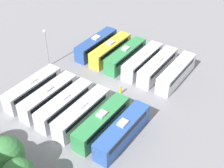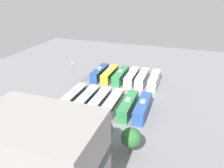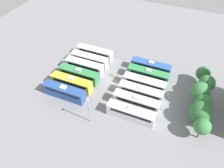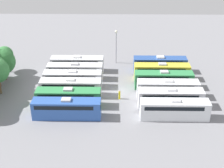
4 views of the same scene
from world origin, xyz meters
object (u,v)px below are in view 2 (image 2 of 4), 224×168
object	(u,v)px
bus_0	(154,79)
tree_3	(71,124)
bus_7	(128,105)
bus_8	(113,103)
bus_5	(100,73)
tree_2	(87,122)
worker_person	(127,91)
tree_1	(102,129)
depot_building	(43,163)
tree_5	(40,121)
bus_6	(143,107)
tree_4	(58,122)
bus_9	(100,101)
bus_10	(87,99)
tree_0	(131,138)
bus_1	(142,78)
light_pole	(73,71)
bus_4	(110,74)
bus_11	(74,96)
bus_3	(121,76)
bus_2	(132,77)

from	to	relation	value
bus_0	tree_3	distance (m)	35.58
bus_7	bus_8	world-z (taller)	same
bus_0	bus_5	distance (m)	18.61
bus_5	tree_2	xyz separation A→B (m)	(-10.56, 32.32, 3.08)
bus_5	tree_3	distance (m)	34.45
bus_0	worker_person	xyz separation A→B (m)	(6.30, 9.28, -0.96)
tree_1	tree_3	size ratio (longest dim) A/B	1.07
bus_0	tree_3	xyz separation A→B (m)	(10.99, 33.74, 2.68)
depot_building	tree_3	bearing A→B (deg)	-77.08
bus_0	tree_5	bearing A→B (deg)	62.51
bus_6	tree_2	size ratio (longest dim) A/B	1.61
tree_1	tree_5	distance (m)	13.44
tree_4	bus_5	bearing A→B (deg)	-82.10
bus_9	tree_1	xyz separation A→B (m)	(-6.61, 15.05, 3.07)
bus_8	bus_10	distance (m)	7.21
worker_person	tree_0	bearing A→B (deg)	106.89
bus_1	tree_3	world-z (taller)	tree_3
light_pole	tree_3	bearing A→B (deg)	117.29
bus_4	light_pole	world-z (taller)	light_pole
bus_0	tree_1	xyz separation A→B (m)	(4.46, 33.78, 3.07)
bus_8	bus_11	size ratio (longest dim) A/B	1.00
bus_1	bus_6	bearing A→B (deg)	102.01
tree_3	bus_9	bearing A→B (deg)	-89.72
bus_1	bus_10	world-z (taller)	same
bus_1	bus_3	size ratio (longest dim) A/B	1.00
bus_4	bus_5	bearing A→B (deg)	-0.75
bus_3	bus_9	xyz separation A→B (m)	(0.00, 18.32, 0.00)
bus_3	bus_11	bearing A→B (deg)	67.72
tree_5	depot_building	size ratio (longest dim) A/B	0.37
bus_0	tree_3	size ratio (longest dim) A/B	1.80
bus_0	tree_2	world-z (taller)	tree_2
bus_11	light_pole	xyz separation A→B (m)	(4.69, -8.67, 3.62)
tree_2	bus_6	bearing A→B (deg)	-119.70
bus_3	tree_5	world-z (taller)	tree_5
bus_5	bus_8	xyz separation A→B (m)	(-11.15, 18.42, 0.00)
bus_0	bus_1	distance (m)	3.84
tree_0	bus_9	bearing A→B (deg)	-49.58
tree_2	tree_5	distance (m)	10.01
bus_1	tree_3	size ratio (longest dim) A/B	1.80
bus_6	bus_7	bearing A→B (deg)	3.11
tree_5	depot_building	world-z (taller)	depot_building
bus_8	tree_3	distance (m)	15.70
bus_2	light_pole	bearing A→B (deg)	31.72
bus_3	bus_10	world-z (taller)	same
bus_4	worker_person	world-z (taller)	bus_4
bus_4	depot_building	world-z (taller)	depot_building
tree_1	worker_person	bearing A→B (deg)	-85.72
bus_4	bus_10	bearing A→B (deg)	90.57
bus_8	tree_0	distance (m)	16.35
bus_6	light_pole	bearing A→B (deg)	-19.75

